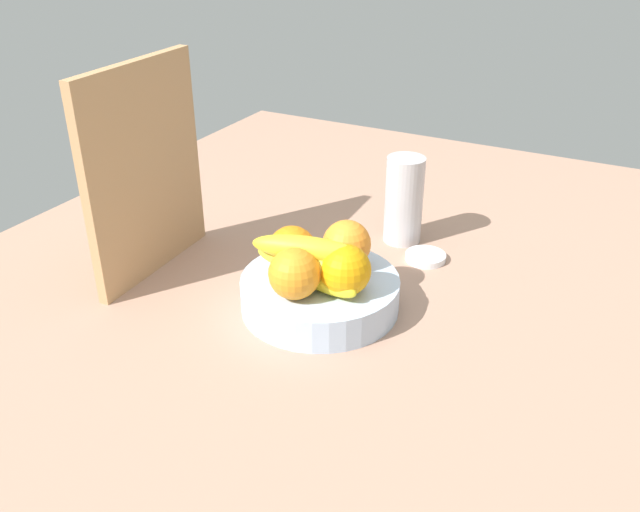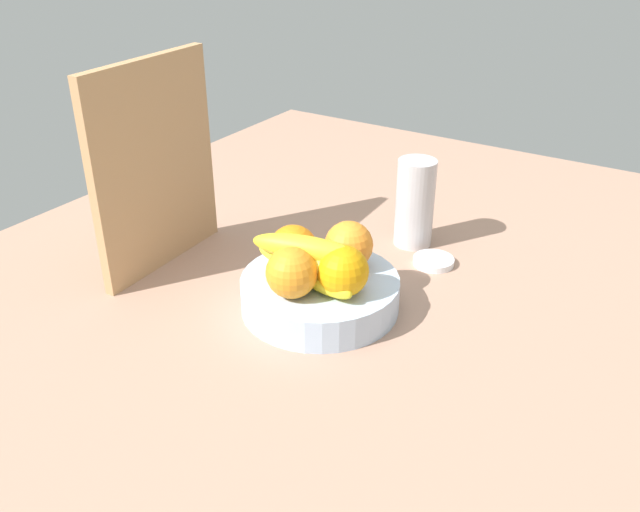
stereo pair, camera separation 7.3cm
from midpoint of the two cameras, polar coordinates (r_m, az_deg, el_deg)
ground_plane at (r=108.62cm, az=2.94°, el=-5.20°), size 180.00×140.00×3.00cm
fruit_bowl at (r=106.67cm, az=1.97°, el=-3.20°), size 25.15×25.15×5.37cm
orange_front_left at (r=107.06cm, az=4.35°, el=0.91°), size 7.83×7.83×7.83cm
orange_front_right at (r=105.41cm, az=-0.30°, el=0.53°), size 7.83×7.83×7.83cm
orange_center at (r=98.95cm, az=-0.30°, el=-1.45°), size 7.83×7.83×7.83cm
orange_back_left at (r=99.56cm, az=4.07°, el=-1.33°), size 7.83×7.83×7.83cm
banana_bunch at (r=101.31cm, az=1.01°, el=-0.52°), size 8.77×18.49×8.40cm
cutting_board at (r=116.75cm, az=-12.10°, el=7.42°), size 28.05×3.09×36.00cm
thermos_tumbler at (r=125.94cm, az=9.72°, el=4.44°), size 7.13×7.13×16.60cm
jar_lid at (r=122.46cm, az=11.31°, el=-0.47°), size 7.33×7.33×1.18cm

